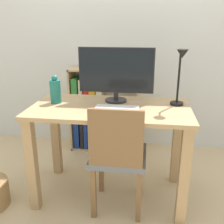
# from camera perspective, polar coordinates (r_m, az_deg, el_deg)

# --- Properties ---
(ground_plane) EXTENTS (10.00, 10.00, 0.00)m
(ground_plane) POSITION_cam_1_polar(r_m,az_deg,el_deg) (2.31, -0.35, -17.15)
(ground_plane) COLOR #CCB284
(wall_back) EXTENTS (8.00, 0.05, 2.60)m
(wall_back) POSITION_cam_1_polar(r_m,az_deg,el_deg) (2.88, 2.62, 17.63)
(wall_back) COLOR silver
(wall_back) RESTS_ON ground_plane
(desk) EXTENTS (1.20, 0.63, 0.76)m
(desk) POSITION_cam_1_polar(r_m,az_deg,el_deg) (2.02, -0.39, -3.24)
(desk) COLOR tan
(desk) RESTS_ON ground_plane
(monitor) EXTENTS (0.59, 0.17, 0.42)m
(monitor) POSITION_cam_1_polar(r_m,az_deg,el_deg) (2.05, 0.89, 8.67)
(monitor) COLOR #232326
(monitor) RESTS_ON desk
(keyboard) EXTENTS (0.32, 0.11, 0.02)m
(keyboard) POSITION_cam_1_polar(r_m,az_deg,el_deg) (1.91, 1.11, 0.90)
(keyboard) COLOR silver
(keyboard) RESTS_ON desk
(vase) EXTENTS (0.08, 0.08, 0.22)m
(vase) POSITION_cam_1_polar(r_m,az_deg,el_deg) (2.08, -12.23, 4.56)
(vase) COLOR #1E7266
(vase) RESTS_ON desk
(desk_lamp) EXTENTS (0.10, 0.19, 0.43)m
(desk_lamp) POSITION_cam_1_polar(r_m,az_deg,el_deg) (1.96, 14.61, 8.35)
(desk_lamp) COLOR black
(desk_lamp) RESTS_ON desk
(chair) EXTENTS (0.40, 0.40, 0.85)m
(chair) POSITION_cam_1_polar(r_m,az_deg,el_deg) (1.89, 1.25, -9.37)
(chair) COLOR slate
(chair) RESTS_ON ground_plane
(bookshelf) EXTENTS (0.73, 0.28, 0.91)m
(bookshelf) POSITION_cam_1_polar(r_m,az_deg,el_deg) (2.90, -4.02, 0.32)
(bookshelf) COLOR tan
(bookshelf) RESTS_ON ground_plane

